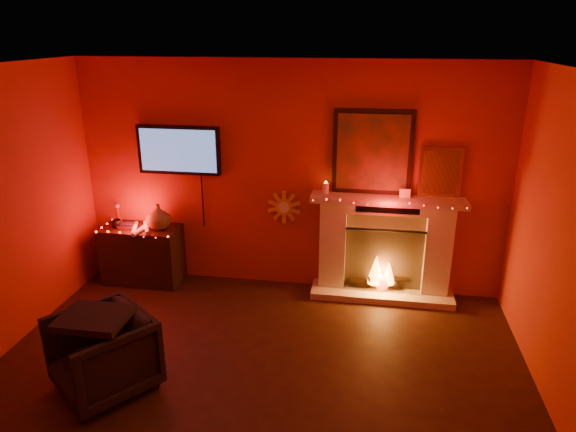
# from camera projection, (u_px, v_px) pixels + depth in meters

# --- Properties ---
(room) EXTENTS (5.00, 5.00, 5.00)m
(room) POSITION_uv_depth(u_px,v_px,m) (232.00, 273.00, 3.66)
(room) COLOR black
(room) RESTS_ON ground
(floor) EXTENTS (5.00, 5.00, 0.00)m
(floor) POSITION_uv_depth(u_px,v_px,m) (239.00, 424.00, 4.12)
(floor) COLOR black
(floor) RESTS_ON ground
(fireplace) EXTENTS (1.72, 0.40, 2.18)m
(fireplace) POSITION_uv_depth(u_px,v_px,m) (384.00, 238.00, 5.92)
(fireplace) COLOR beige
(fireplace) RESTS_ON floor
(tv) EXTENTS (1.00, 0.07, 1.24)m
(tv) POSITION_uv_depth(u_px,v_px,m) (179.00, 150.00, 6.03)
(tv) COLOR black
(tv) RESTS_ON room
(sunburst_clock) EXTENTS (0.40, 0.03, 0.40)m
(sunburst_clock) POSITION_uv_depth(u_px,v_px,m) (284.00, 207.00, 6.09)
(sunburst_clock) COLOR gold
(sunburst_clock) RESTS_ON room
(console_table) EXTENTS (0.94, 0.54, 1.02)m
(console_table) POSITION_uv_depth(u_px,v_px,m) (144.00, 251.00, 6.35)
(console_table) COLOR black
(console_table) RESTS_ON floor
(armchair) EXTENTS (1.08, 1.08, 0.71)m
(armchair) POSITION_uv_depth(u_px,v_px,m) (103.00, 354.00, 4.42)
(armchair) COLOR black
(armchair) RESTS_ON floor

